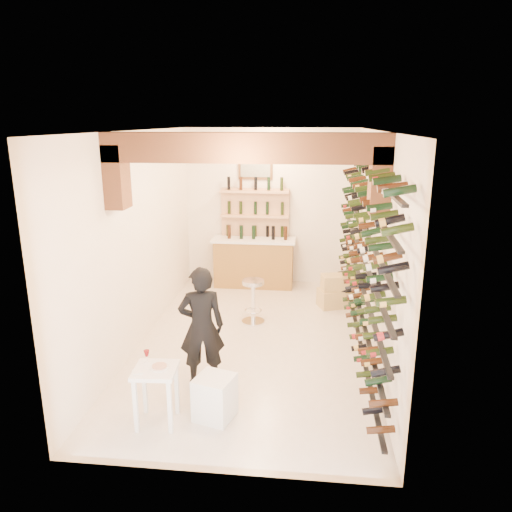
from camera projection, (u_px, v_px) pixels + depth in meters
The scene contains 11 objects.
ground at pixel (254, 341), 7.65m from camera, with size 6.00×6.00×0.00m, color beige.
room_shell at pixel (252, 201), 6.79m from camera, with size 3.52×6.02×3.21m.
wine_rack at pixel (358, 248), 7.07m from camera, with size 0.32×5.70×2.56m.
back_counter at pixel (254, 261), 10.07m from camera, with size 1.70×0.62×1.29m.
back_shelving at pixel (255, 228), 10.13m from camera, with size 1.40×0.31×2.73m.
tasting_table at pixel (156, 378), 5.44m from camera, with size 0.50×0.50×0.83m.
white_stool at pixel (215, 397), 5.62m from camera, with size 0.41×0.41×0.51m, color white.
person at pixel (202, 327), 6.20m from camera, with size 0.58×0.38×1.60m, color black.
chrome_barstool at pixel (253, 298), 8.23m from camera, with size 0.39×0.39×0.76m.
crate_lower at pixel (334, 298), 9.02m from camera, with size 0.56×0.39×0.34m, color tan.
crate_upper at pixel (335, 282), 8.93m from camera, with size 0.47×0.32×0.27m, color tan.
Camera 1 is at (0.79, -6.96, 3.34)m, focal length 34.20 mm.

